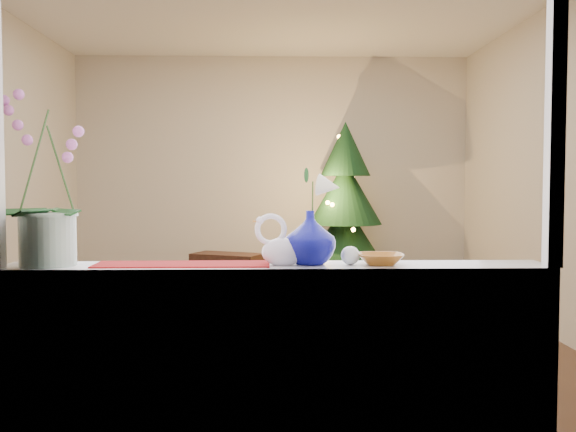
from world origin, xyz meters
name	(u,v)px	position (x,y,z in m)	size (l,w,h in m)	color
ground	(274,343)	(0.00, 0.00, 0.00)	(5.00, 5.00, 0.00)	#362016
wall_back	(273,174)	(0.00, 2.50, 1.35)	(4.50, 0.10, 2.70)	beige
wall_front	(277,157)	(0.00, -2.50, 1.35)	(4.50, 0.10, 2.70)	beige
wall_right	(562,170)	(2.25, 0.00, 1.35)	(0.10, 5.00, 2.70)	beige
window_apron	(277,389)	(0.00, -2.46, 0.44)	(2.20, 0.08, 0.88)	white
windowsill	(277,270)	(0.00, -2.37, 0.90)	(2.20, 0.26, 0.04)	white
window_frame	(277,65)	(0.00, -2.47, 1.70)	(2.22, 0.06, 1.60)	white
runner	(183,264)	(-0.38, -2.37, 0.92)	(0.70, 0.20, 0.01)	maroon
orchid_pot	(47,178)	(-0.91, -2.37, 1.27)	(0.24, 0.24, 0.70)	beige
swan	(283,241)	(0.02, -2.39, 1.02)	(0.23, 0.11, 0.20)	white
blue_vase	(310,233)	(0.13, -2.36, 1.05)	(0.24, 0.24, 0.25)	#050767
lily	(310,179)	(0.13, -2.36, 1.26)	(0.14, 0.08, 0.19)	white
paperweight	(350,255)	(0.30, -2.38, 0.96)	(0.08, 0.08, 0.08)	silver
amber_dish	(381,260)	(0.42, -2.38, 0.94)	(0.16, 0.16, 0.04)	#9B5E1F
xmas_tree	(345,210)	(0.78, 1.95, 0.95)	(1.04, 1.04, 1.91)	black
side_table	(227,279)	(-0.47, 1.61, 0.26)	(0.70, 0.35, 0.52)	black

